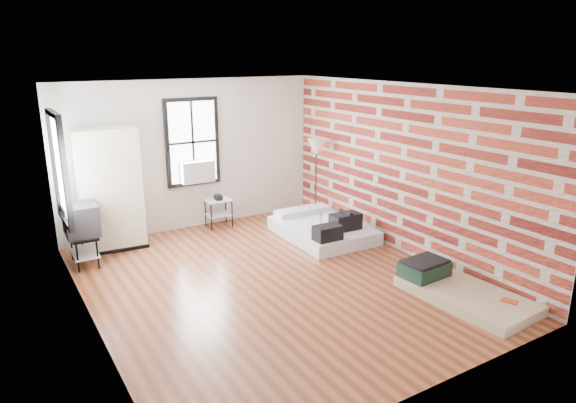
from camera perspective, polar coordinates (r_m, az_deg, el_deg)
ground at (r=7.67m, az=-1.74°, el=-8.88°), size 6.00×6.00×0.00m
room_shell at (r=7.53m, az=-1.70°, el=4.61°), size 5.02×6.02×2.80m
mattress_main at (r=9.40m, az=3.93°, el=-3.02°), size 1.40×1.87×0.59m
mattress_bare at (r=7.55m, az=18.13°, el=-9.20°), size 1.04×1.84×0.39m
wardrobe at (r=9.15m, az=-19.18°, el=1.25°), size 1.09×0.68×2.07m
side_table at (r=9.96m, az=-7.74°, el=-0.42°), size 0.50×0.41×0.64m
floor_lamp at (r=9.97m, az=3.17°, el=5.60°), size 0.36×0.36×1.66m
tv_stand at (r=8.64m, az=-21.98°, el=-2.12°), size 0.51×0.71×0.99m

